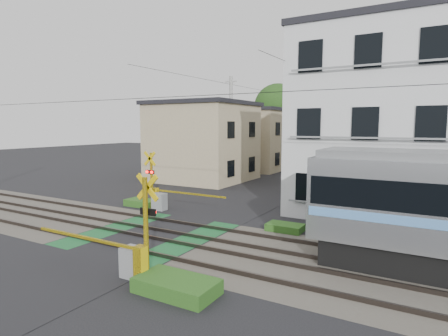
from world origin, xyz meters
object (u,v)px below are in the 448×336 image
Objects in this scene: crossing_signal_near at (134,255)px; apartment_block at (405,121)px; pedestrian at (321,160)px; crossing_signal_far at (159,196)px.

apartment_block is at bearing 65.78° from crossing_signal_near.
apartment_block reaches higher than pedestrian.
pedestrian is at bearing 83.93° from crossing_signal_far.
crossing_signal_near is 0.46× the size of apartment_block.
crossing_signal_near is at bearing -114.22° from apartment_block.
crossing_signal_near is at bearing -54.71° from crossing_signal_far.
apartment_block reaches higher than crossing_signal_far.
crossing_signal_far is 2.52× the size of pedestrian.
pedestrian is (-2.78, 29.79, 0.23)m from crossing_signal_near.
apartment_block is (5.91, 13.15, 3.94)m from crossing_signal_near.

